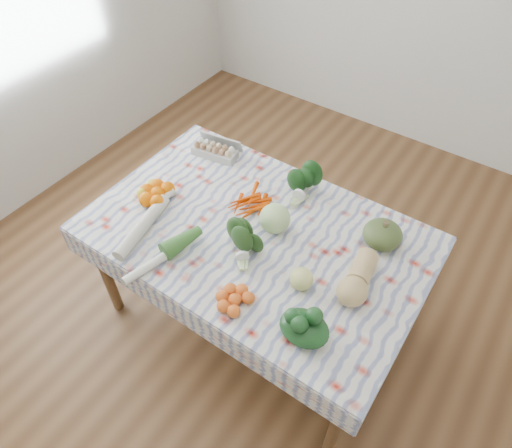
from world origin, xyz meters
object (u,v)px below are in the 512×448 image
cabbage (275,218)px  grapefruit (302,279)px  egg_carton (215,151)px  butternut_squash (358,277)px  kabocha_squash (383,235)px  dining_table (256,243)px

cabbage → grapefruit: bearing=-37.9°
grapefruit → egg_carton: bearing=150.2°
butternut_squash → grapefruit: 0.25m
cabbage → butternut_squash: bearing=-9.4°
butternut_squash → grapefruit: butternut_squash is taller
butternut_squash → cabbage: bearing=163.1°
butternut_squash → kabocha_squash: bearing=85.7°
egg_carton → grapefruit: grapefruit is taller
egg_carton → cabbage: size_ratio=1.75×
dining_table → kabocha_squash: size_ratio=8.48×
cabbage → grapefruit: size_ratio=1.45×
cabbage → butternut_squash: (0.49, -0.08, -0.01)m
dining_table → cabbage: cabbage is taller
dining_table → grapefruit: grapefruit is taller
butternut_squash → dining_table: bearing=171.3°
dining_table → cabbage: size_ratio=10.54×
kabocha_squash → cabbage: cabbage is taller
egg_carton → kabocha_squash: size_ratio=1.40×
cabbage → butternut_squash: 0.49m
dining_table → egg_carton: (-0.54, 0.35, 0.12)m
kabocha_squash → grapefruit: (-0.19, -0.43, -0.01)m
kabocha_squash → grapefruit: kabocha_squash is taller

